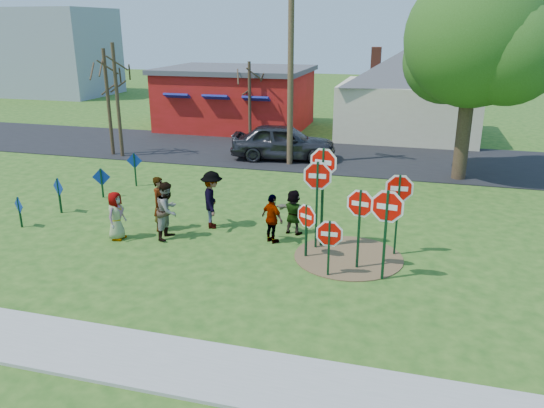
{
  "coord_description": "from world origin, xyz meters",
  "views": [
    {
      "loc": [
        6.12,
        -15.4,
        6.52
      ],
      "look_at": [
        1.83,
        0.21,
        1.03
      ],
      "focal_mm": 35.0,
      "sensor_mm": 36.0,
      "label": 1
    }
  ],
  "objects": [
    {
      "name": "person_a",
      "position": [
        -2.82,
        -1.52,
        0.79
      ],
      "size": [
        0.52,
        0.78,
        1.57
      ],
      "primitive_type": "imported",
      "rotation": [
        0.0,
        0.0,
        1.54
      ],
      "color": "#414682",
      "rests_on": "ground"
    },
    {
      "name": "bare_tree_west",
      "position": [
        -8.53,
        8.5,
        3.69
      ],
      "size": [
        1.8,
        1.8,
        5.7
      ],
      "color": "#382819",
      "rests_on": "ground"
    },
    {
      "name": "road",
      "position": [
        0.0,
        11.5,
        0.02
      ],
      "size": [
        120.0,
        7.5,
        0.04
      ],
      "primitive_type": "cube",
      "color": "black",
      "rests_on": "ground"
    },
    {
      "name": "stop_sign_a",
      "position": [
        3.28,
        -1.3,
        1.17
      ],
      "size": [
        0.83,
        0.5,
        1.76
      ],
      "rotation": [
        0.0,
        0.0,
        -0.54
      ],
      "color": "#0E341B",
      "rests_on": "ground"
    },
    {
      "name": "blue_diamond_a",
      "position": [
        -6.51,
        -1.48,
        0.66
      ],
      "size": [
        0.55,
        0.29,
        1.08
      ],
      "rotation": [
        0.0,
        0.0,
        -0.47
      ],
      "color": "#0E341B",
      "rests_on": "ground"
    },
    {
      "name": "stop_sign_e",
      "position": [
        4.12,
        -2.35,
        1.13
      ],
      "size": [
        1.0,
        0.07,
        1.73
      ],
      "rotation": [
        0.0,
        0.0,
        0.01
      ],
      "color": "#0E341B",
      "rests_on": "ground"
    },
    {
      "name": "stop_sign_c",
      "position": [
        4.83,
        -1.66,
        1.7
      ],
      "size": [
        1.04,
        0.21,
        2.45
      ],
      "rotation": [
        0.0,
        0.0,
        -0.19
      ],
      "color": "#0E341B",
      "rests_on": "ground"
    },
    {
      "name": "person_d",
      "position": [
        -0.26,
        0.25,
        0.97
      ],
      "size": [
        1.11,
        1.43,
        1.95
      ],
      "primitive_type": "imported",
      "rotation": [
        0.0,
        0.0,
        1.92
      ],
      "color": "#37383D",
      "rests_on": "ground"
    },
    {
      "name": "bare_tree_east",
      "position": [
        -3.32,
        14.05,
        2.95
      ],
      "size": [
        1.8,
        1.8,
        4.55
      ],
      "color": "#382819",
      "rests_on": "ground"
    },
    {
      "name": "red_building",
      "position": [
        -5.5,
        17.99,
        1.97
      ],
      "size": [
        9.4,
        7.69,
        3.9
      ],
      "color": "maroon",
      "rests_on": "ground"
    },
    {
      "name": "bare_tree_mid",
      "position": [
        -9.19,
        8.7,
        3.5
      ],
      "size": [
        1.8,
        1.8,
        5.41
      ],
      "color": "#382819",
      "rests_on": "ground"
    },
    {
      "name": "utility_pole",
      "position": [
        0.25,
        9.18,
        4.75
      ],
      "size": [
        2.09,
        0.93,
        9.03
      ],
      "rotation": [
        0.0,
        0.0,
        -0.38
      ],
      "color": "#4C3823",
      "rests_on": "ground"
    },
    {
      "name": "blue_diamond_b",
      "position": [
        -6.13,
        0.13,
        0.82
      ],
      "size": [
        0.63,
        0.33,
        1.33
      ],
      "rotation": [
        0.0,
        0.0,
        -0.46
      ],
      "color": "#0E341B",
      "rests_on": "ground"
    },
    {
      "name": "stop_sign_g",
      "position": [
        3.43,
        -0.56,
        2.01
      ],
      "size": [
        1.16,
        0.08,
        2.88
      ],
      "rotation": [
        0.0,
        0.0,
        0.05
      ],
      "color": "#0E341B",
      "rests_on": "ground"
    },
    {
      "name": "stop_sign_d",
      "position": [
        5.79,
        -0.44,
        1.87
      ],
      "size": [
        1.1,
        0.09,
        2.62
      ],
      "rotation": [
        0.0,
        0.0,
        0.06
      ],
      "color": "#0E341B",
      "rests_on": "ground"
    },
    {
      "name": "leafy_tree",
      "position": [
        8.23,
        8.7,
        5.69
      ],
      "size": [
        6.22,
        5.67,
        8.83
      ],
      "color": "#382819",
      "rests_on": "ground"
    },
    {
      "name": "stop_sign_f",
      "position": [
        5.56,
        -2.16,
        1.88
      ],
      "size": [
        1.18,
        0.2,
        2.67
      ],
      "rotation": [
        0.0,
        0.0,
        -0.15
      ],
      "color": "#0E341B",
      "rests_on": "ground"
    },
    {
      "name": "person_e",
      "position": [
        2.03,
        -0.49,
        0.79
      ],
      "size": [
        0.98,
        0.84,
        1.58
      ],
      "primitive_type": "imported",
      "rotation": [
        0.0,
        0.0,
        2.55
      ],
      "color": "#4E3259",
      "rests_on": "ground"
    },
    {
      "name": "person_f",
      "position": [
        2.5,
        0.41,
        0.75
      ],
      "size": [
        1.45,
        0.75,
        1.5
      ],
      "primitive_type": "imported",
      "rotation": [
        0.0,
        0.0,
        2.91
      ],
      "color": "#23552D",
      "rests_on": "ground"
    },
    {
      "name": "sidewalk",
      "position": [
        0.0,
        -7.2,
        0.04
      ],
      "size": [
        22.0,
        1.8,
        0.08
      ],
      "primitive_type": "cube",
      "color": "#9E9E99",
      "rests_on": "ground"
    },
    {
      "name": "ground",
      "position": [
        0.0,
        0.0,
        0.0
      ],
      "size": [
        120.0,
        120.0,
        0.0
      ],
      "primitive_type": "plane",
      "color": "#234E16",
      "rests_on": "ground"
    },
    {
      "name": "person_c",
      "position": [
        -1.27,
        -1.0,
        0.93
      ],
      "size": [
        0.74,
        0.93,
        1.87
      ],
      "primitive_type": "imported",
      "rotation": [
        0.0,
        0.0,
        1.53
      ],
      "color": "#953C33",
      "rests_on": "ground"
    },
    {
      "name": "blue_diamond_c",
      "position": [
        -5.68,
        2.15,
        0.72
      ],
      "size": [
        0.7,
        0.21,
        1.2
      ],
      "rotation": [
        0.0,
        0.0,
        0.27
      ],
      "color": "#0E341B",
      "rests_on": "ground"
    },
    {
      "name": "suv",
      "position": [
        -0.29,
        10.09,
        0.93
      ],
      "size": [
        5.45,
        2.82,
        1.77
      ],
      "primitive_type": "imported",
      "rotation": [
        0.0,
        0.0,
        1.71
      ],
      "color": "#313137",
      "rests_on": "road"
    },
    {
      "name": "dirt_patch",
      "position": [
        4.5,
        -1.0,
        0.01
      ],
      "size": [
        3.2,
        3.2,
        0.03
      ],
      "primitive_type": "cylinder",
      "color": "brown",
      "rests_on": "ground"
    },
    {
      "name": "stop_sign_b",
      "position": [
        3.56,
        -0.38,
        2.37
      ],
      "size": [
        1.13,
        0.25,
        3.25
      ],
      "rotation": [
        0.0,
        0.0,
        -0.2
      ],
      "color": "#0E341B",
      "rests_on": "ground"
    },
    {
      "name": "person_b",
      "position": [
        -1.81,
        -0.42,
        0.92
      ],
      "size": [
        0.55,
        0.73,
        1.83
      ],
      "primitive_type": "imported",
      "rotation": [
        0.0,
        0.0,
        1.39
      ],
      "color": "#297570",
      "rests_on": "ground"
    },
    {
      "name": "cream_house",
      "position": [
        5.5,
        18.0,
        2.92
      ],
      "size": [
        9.4,
        9.4,
        6.5
      ],
      "color": "beige",
      "rests_on": "ground"
    },
    {
      "name": "distant_building",
      "position": [
        -28.0,
        30.0,
        4.0
      ],
      "size": [
        10.0,
        8.0,
        8.0
      ],
      "primitive_type": "cube",
      "color": "#8C939E",
      "rests_on": "ground"
    },
    {
      "name": "blue_diamond_d",
      "position": [
        -5.18,
        3.9,
        0.9
      ],
      "size": [
        0.66,
        0.14,
        1.45
      ],
      "rotation": [
        0.0,
        0.0,
        0.18
      ],
      "color": "#0E341B",
      "rests_on": "ground"
    }
  ]
}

